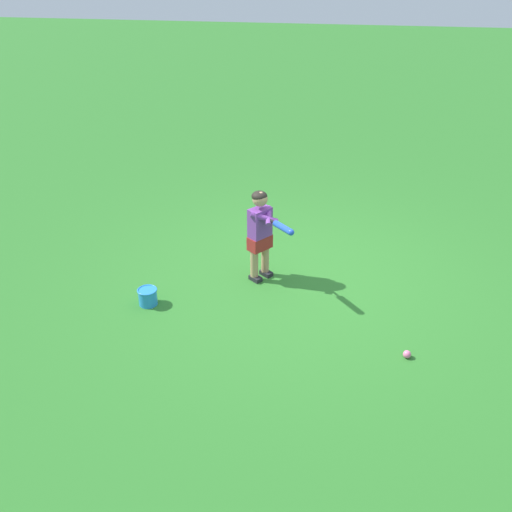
# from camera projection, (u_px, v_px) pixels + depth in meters

# --- Properties ---
(ground_plane) EXTENTS (40.00, 40.00, 0.00)m
(ground_plane) POSITION_uv_depth(u_px,v_px,m) (299.00, 277.00, 6.85)
(ground_plane) COLOR #2D7528
(child_batter) EXTENTS (0.57, 0.69, 1.08)m
(child_batter) POSITION_uv_depth(u_px,v_px,m) (261.00, 228.00, 6.52)
(child_batter) COLOR #232328
(child_batter) RESTS_ON ground
(play_ball_far_left) EXTENTS (0.08, 0.08, 0.08)m
(play_ball_far_left) POSITION_uv_depth(u_px,v_px,m) (407.00, 354.00, 5.57)
(play_ball_far_left) COLOR pink
(play_ball_far_left) RESTS_ON ground
(toy_bucket) EXTENTS (0.22, 0.22, 0.19)m
(toy_bucket) POSITION_uv_depth(u_px,v_px,m) (148.00, 296.00, 6.33)
(toy_bucket) COLOR #2884DB
(toy_bucket) RESTS_ON ground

